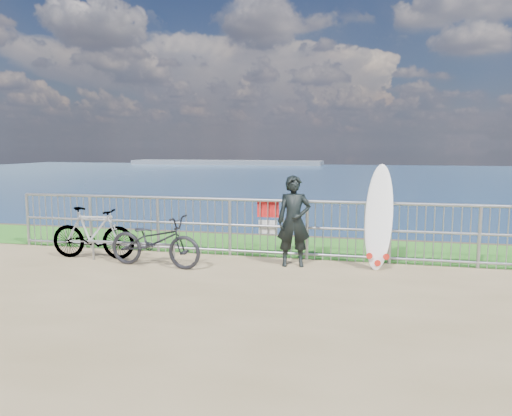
% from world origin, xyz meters
% --- Properties ---
extents(grass_strip, '(120.00, 120.00, 0.00)m').
position_xyz_m(grass_strip, '(0.00, 2.70, 0.01)').
color(grass_strip, '#26701E').
rests_on(grass_strip, ground).
extents(seascape, '(260.00, 260.00, 5.00)m').
position_xyz_m(seascape, '(-43.75, 147.49, -4.03)').
color(seascape, brown).
rests_on(seascape, ground).
extents(railing, '(10.06, 0.10, 1.13)m').
position_xyz_m(railing, '(0.02, 1.60, 0.58)').
color(railing, '#95979D').
rests_on(railing, ground).
extents(surfer, '(0.65, 0.49, 1.61)m').
position_xyz_m(surfer, '(0.84, 1.05, 0.81)').
color(surfer, black).
rests_on(surfer, ground).
extents(surfboard, '(0.54, 0.50, 1.83)m').
position_xyz_m(surfboard, '(2.29, 1.20, 0.84)').
color(surfboard, white).
rests_on(surfboard, ground).
extents(bicycle_near, '(1.81, 0.79, 0.92)m').
position_xyz_m(bicycle_near, '(-1.53, 0.43, 0.46)').
color(bicycle_near, black).
rests_on(bicycle_near, ground).
extents(bicycle_far, '(1.66, 0.59, 0.98)m').
position_xyz_m(bicycle_far, '(-2.95, 0.77, 0.49)').
color(bicycle_far, black).
rests_on(bicycle_far, ground).
extents(bike_rack, '(1.81, 0.05, 0.38)m').
position_xyz_m(bike_rack, '(-2.09, 0.66, 0.31)').
color(bike_rack, '#95979D').
rests_on(bike_rack, ground).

